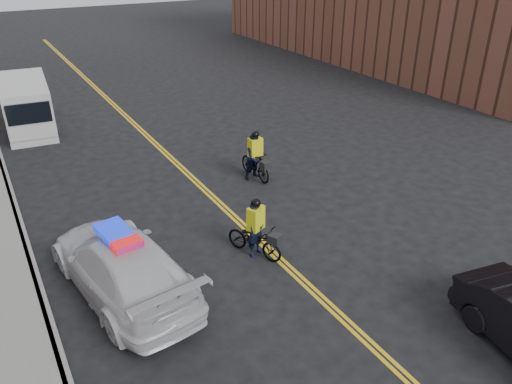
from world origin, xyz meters
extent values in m
plane|color=black|center=(0.00, 0.00, 0.00)|extent=(120.00, 120.00, 0.00)
cube|color=yellow|center=(-0.08, 8.00, 0.01)|extent=(0.10, 60.00, 0.01)
cube|color=yellow|center=(0.08, 8.00, 0.01)|extent=(0.10, 60.00, 0.01)
cube|color=gray|center=(-6.00, 8.00, 0.07)|extent=(0.20, 60.00, 0.15)
imported|color=silver|center=(-4.11, 0.24, 0.79)|extent=(2.93, 5.68, 1.58)
cube|color=#0C26CC|center=(-4.11, 0.24, 1.66)|extent=(0.85, 1.52, 0.16)
cube|color=silver|center=(-4.32, 14.34, 1.10)|extent=(2.37, 5.33, 2.21)
cube|color=silver|center=(-4.52, 12.10, 0.91)|extent=(1.93, 0.93, 1.15)
cube|color=black|center=(-4.55, 11.71, 1.49)|extent=(1.73, 0.25, 0.86)
cylinder|color=black|center=(-5.36, 12.89, 0.34)|extent=(0.30, 0.69, 0.67)
cylinder|color=black|center=(-3.55, 12.73, 0.34)|extent=(0.30, 0.69, 0.67)
cylinder|color=black|center=(-5.09, 15.95, 0.34)|extent=(0.30, 0.69, 0.67)
cylinder|color=black|center=(-3.27, 15.79, 0.34)|extent=(0.30, 0.69, 0.67)
imported|color=black|center=(-0.43, 0.03, 0.47)|extent=(1.32, 1.89, 0.94)
imported|color=black|center=(-0.43, 0.03, 0.81)|extent=(0.70, 0.60, 1.62)
cube|color=yellow|center=(-0.43, 0.03, 1.16)|extent=(0.55, 0.48, 0.68)
sphere|color=black|center=(-0.43, 0.03, 1.63)|extent=(0.27, 0.27, 0.27)
cube|color=black|center=(-0.16, -0.54, 0.73)|extent=(0.41, 0.43, 0.25)
imported|color=black|center=(2.06, 4.38, 0.55)|extent=(0.61, 1.84, 1.09)
imported|color=black|center=(2.06, 4.38, 0.84)|extent=(0.85, 0.68, 1.69)
cube|color=yellow|center=(2.06, 4.38, 1.21)|extent=(0.50, 0.35, 0.71)
sphere|color=black|center=(2.06, 4.38, 1.70)|extent=(0.28, 0.28, 0.28)
cube|color=black|center=(2.09, 3.73, 0.76)|extent=(0.32, 0.37, 0.26)
camera|label=1|loc=(-6.29, -10.18, 7.99)|focal=35.00mm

